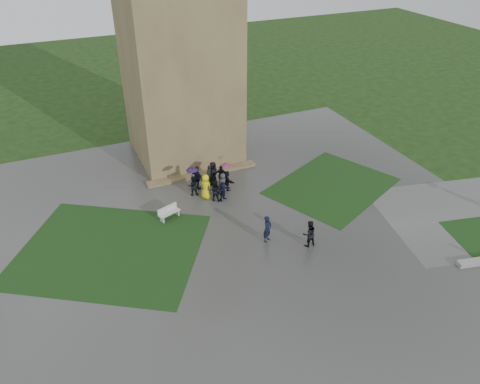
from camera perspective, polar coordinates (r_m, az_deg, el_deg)
name	(u,v)px	position (r m, az deg, el deg)	size (l,w,h in m)	color
ground	(260,253)	(29.30, 2.45, -7.42)	(120.00, 120.00, 0.00)	black
plaza	(247,235)	(30.72, 0.83, -5.24)	(34.00, 34.00, 0.02)	#373734
lawn_inset_left	(110,250)	(30.58, -15.56, -6.79)	(11.00, 9.00, 0.01)	black
lawn_inset_right	(332,186)	(36.48, 11.13, 0.72)	(9.00, 7.00, 0.01)	black
tower	(178,48)	(37.93, -7.52, 17.06)	(8.00, 8.00, 18.00)	brown
tower_plinth	(203,174)	(37.36, -4.59, 2.25)	(9.00, 0.80, 0.22)	brown
bench	(169,212)	(32.35, -8.68, -2.46)	(1.65, 1.01, 0.91)	beige
visitor_cluster	(213,179)	(34.76, -3.35, 1.60)	(3.37, 3.47, 2.54)	black
pedestrian_mid	(267,229)	(29.71, 3.36, -4.51)	(0.67, 0.44, 1.85)	black
pedestrian_near	(309,234)	(29.61, 8.42, -5.04)	(0.88, 0.51, 1.82)	black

